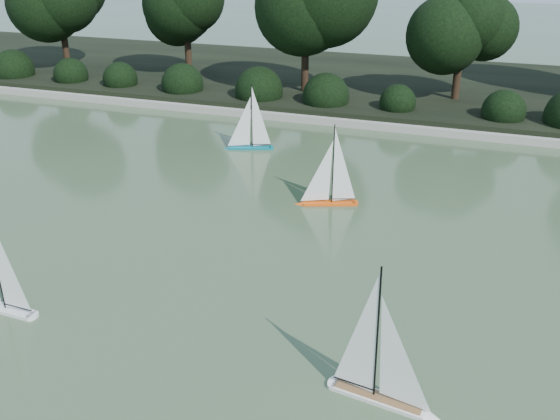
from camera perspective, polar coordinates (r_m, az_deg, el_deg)
name	(u,v)px	position (r m, az deg, el deg)	size (l,w,h in m)	color
ground	(272,351)	(7.28, -0.72, -12.81)	(80.00, 80.00, 0.00)	#344C2D
pond_coping	(401,127)	(15.21, 11.03, 7.42)	(40.00, 0.35, 0.18)	gray
far_bank	(424,88)	(19.03, 13.00, 10.82)	(40.00, 8.00, 0.30)	black
tree_line	(475,6)	(16.99, 17.41, 17.35)	(26.31, 3.93, 4.39)	black
shrub_hedge	(408,103)	(15.97, 11.66, 9.52)	(29.10, 1.10, 1.10)	black
sailboat_white_b	(388,382)	(6.55, 9.87, -15.27)	(1.23, 0.37, 1.68)	white
sailboat_orange	(325,191)	(10.83, 4.10, 1.71)	(1.11, 0.54, 1.54)	#FE540F
sailboat_teal	(246,138)	(13.66, -3.10, 6.58)	(1.10, 0.52, 1.53)	#066D7D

